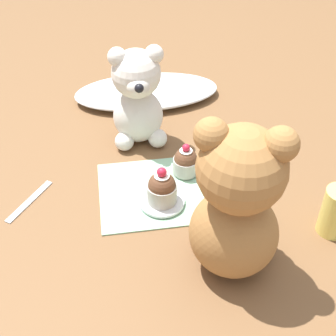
% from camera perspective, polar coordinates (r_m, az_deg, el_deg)
% --- Properties ---
extents(ground_plane, '(4.00, 4.00, 0.00)m').
position_cam_1_polar(ground_plane, '(0.87, 0.00, -2.83)').
color(ground_plane, brown).
extents(knitted_placemat, '(0.25, 0.19, 0.01)m').
position_cam_1_polar(knitted_placemat, '(0.87, 0.00, -2.68)').
color(knitted_placemat, '#8EBC99').
rests_on(knitted_placemat, ground_plane).
extents(tulle_cloth, '(0.34, 0.17, 0.04)m').
position_cam_1_polar(tulle_cloth, '(1.12, -2.72, 9.31)').
color(tulle_cloth, white).
rests_on(tulle_cloth, ground_plane).
extents(teddy_bear_cream, '(0.11, 0.11, 0.21)m').
position_cam_1_polar(teddy_bear_cream, '(0.94, -3.75, 8.58)').
color(teddy_bear_cream, silver).
rests_on(teddy_bear_cream, ground_plane).
extents(teddy_bear_tan, '(0.17, 0.16, 0.27)m').
position_cam_1_polar(teddy_bear_tan, '(0.66, 8.43, -4.40)').
color(teddy_bear_tan, '#A3703D').
rests_on(teddy_bear_tan, ground_plane).
extents(cupcake_near_cream_bear, '(0.05, 0.05, 0.07)m').
position_cam_1_polar(cupcake_near_cream_bear, '(0.89, 2.16, 0.77)').
color(cupcake_near_cream_bear, '#B2ADA3').
rests_on(cupcake_near_cream_bear, knitted_placemat).
extents(saucer_plate, '(0.08, 0.08, 0.01)m').
position_cam_1_polar(saucer_plate, '(0.84, -0.73, -4.08)').
color(saucer_plate, silver).
rests_on(saucer_plate, knitted_placemat).
extents(cupcake_near_tan_bear, '(0.05, 0.05, 0.07)m').
position_cam_1_polar(cupcake_near_tan_bear, '(0.82, -0.74, -2.52)').
color(cupcake_near_tan_bear, '#B2ADA3').
rests_on(cupcake_near_tan_bear, saucer_plate).
extents(juice_glass, '(0.05, 0.05, 0.09)m').
position_cam_1_polar(juice_glass, '(0.82, 19.80, -5.03)').
color(juice_glass, '#EADB66').
rests_on(juice_glass, ground_plane).
extents(teaspoon, '(0.08, 0.10, 0.01)m').
position_cam_1_polar(teaspoon, '(0.88, -16.55, -3.85)').
color(teaspoon, silver).
rests_on(teaspoon, ground_plane).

